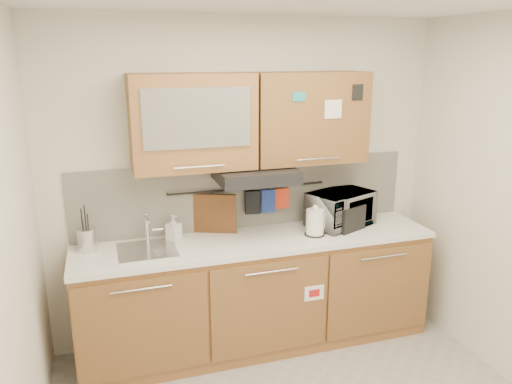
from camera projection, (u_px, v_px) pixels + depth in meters
wall_back at (246, 182)px, 4.08m from camera, size 3.20×0.00×3.20m
wall_left at (0, 288)px, 2.23m from camera, size 0.00×3.00×3.00m
base_cabinet at (258, 298)px, 4.03m from camera, size 2.80×0.64×0.88m
countertop at (258, 241)px, 3.90m from camera, size 2.82×0.62×0.04m
backsplash at (247, 194)px, 4.09m from camera, size 2.80×0.02×0.56m
upper_cabinets at (252, 120)px, 3.77m from camera, size 1.82×0.37×0.70m
range_hood at (256, 175)px, 3.82m from camera, size 0.60×0.46×0.10m
sink at (147, 250)px, 3.66m from camera, size 0.42×0.40×0.26m
utensil_rail at (248, 188)px, 4.04m from camera, size 1.30×0.02×0.02m
utensil_crock at (87, 239)px, 3.63m from camera, size 0.17×0.17×0.34m
kettle at (315, 223)px, 3.95m from camera, size 0.18×0.16×0.25m
toaster at (347, 217)px, 4.07m from camera, size 0.31×0.26×0.21m
microwave at (341, 209)px, 4.16m from camera, size 0.62×0.52×0.29m
soap_bottle at (174, 228)px, 3.83m from camera, size 0.13×0.13×0.21m
cutting_board at (212, 223)px, 4.01m from camera, size 0.37×0.17×0.48m
oven_mitt at (268, 201)px, 4.11m from camera, size 0.12×0.04×0.19m
dark_pouch at (253, 202)px, 4.07m from camera, size 0.13×0.05×0.19m
pot_holder at (281, 198)px, 4.14m from camera, size 0.14×0.03×0.17m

